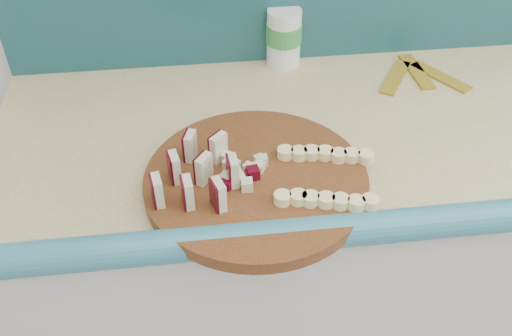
% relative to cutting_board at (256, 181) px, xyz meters
% --- Properties ---
extents(kitchen_counter, '(2.20, 0.63, 0.91)m').
position_rel_cutting_board_xyz_m(kitchen_counter, '(0.57, 0.17, -0.47)').
color(kitchen_counter, silver).
rests_on(kitchen_counter, ground).
extents(cutting_board, '(0.49, 0.49, 0.03)m').
position_rel_cutting_board_xyz_m(cutting_board, '(0.00, 0.00, 0.00)').
color(cutting_board, '#4E2510').
rests_on(cutting_board, kitchen_counter).
extents(apple_wedges, '(0.16, 0.17, 0.06)m').
position_rel_cutting_board_xyz_m(apple_wedges, '(-0.11, -0.01, 0.04)').
color(apple_wedges, beige).
rests_on(apple_wedges, cutting_board).
extents(apple_chunks, '(0.07, 0.07, 0.02)m').
position_rel_cutting_board_xyz_m(apple_chunks, '(-0.03, 0.01, 0.02)').
color(apple_chunks, beige).
rests_on(apple_chunks, cutting_board).
extents(banana_slices, '(0.20, 0.18, 0.02)m').
position_rel_cutting_board_xyz_m(banana_slices, '(0.12, -0.03, 0.02)').
color(banana_slices, '#FAE499').
rests_on(banana_slices, cutting_board).
extents(canister, '(0.08, 0.08, 0.14)m').
position_rel_cutting_board_xyz_m(canister, '(0.12, 0.43, 0.06)').
color(canister, white).
rests_on(canister, kitchen_counter).
extents(banana_peel, '(0.22, 0.18, 0.01)m').
position_rel_cutting_board_xyz_m(banana_peel, '(0.42, 0.33, -0.01)').
color(banana_peel, '#B48F22').
rests_on(banana_peel, kitchen_counter).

